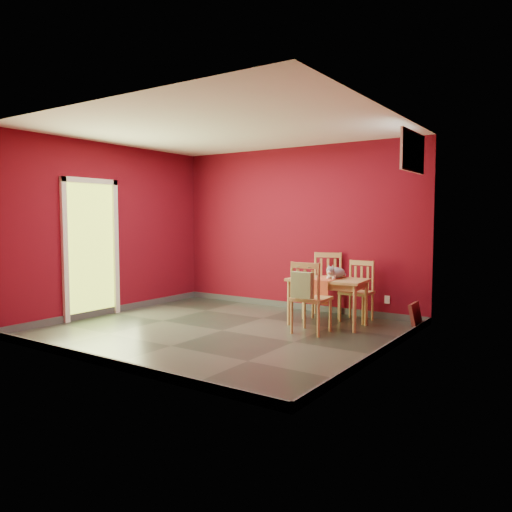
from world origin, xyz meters
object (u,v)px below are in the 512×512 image
Objects in this scene: chair_near at (310,297)px; cat at (336,271)px; picture_frame at (416,317)px; chair_far_right at (358,290)px; dining_table at (328,284)px; tote_bag at (302,285)px; chair_far_left at (327,284)px.

cat is (0.06, 0.68, 0.29)m from chair_near.
chair_near is 2.48× the size of picture_frame.
chair_near is (-0.21, -1.12, 0.03)m from chair_far_right.
picture_frame is at bearing 17.02° from dining_table.
chair_near reaches higher than tote_bag.
chair_far_left reaches higher than tote_bag.
chair_near is at bearing -100.34° from chair_far_right.
cat reaches higher than picture_frame.
chair_far_right is 1.14m from chair_near.
chair_far_left is 2.56× the size of picture_frame.
tote_bag reaches higher than dining_table.
tote_bag is (-0.20, -1.35, 0.22)m from chair_far_right.
tote_bag is (0.01, -0.23, 0.18)m from chair_near.
cat is at bearing -53.11° from chair_far_left.
dining_table is 0.81m from tote_bag.
dining_table reaches higher than picture_frame.
dining_table is 0.71m from chair_far_left.
chair_near is 1.49m from picture_frame.
chair_far_left is 0.55m from chair_far_right.
chair_near is at bearing 91.61° from tote_bag.
dining_table is 2.91× the size of picture_frame.
dining_table is at bearing 92.07° from tote_bag.
dining_table is at bearing -63.45° from chair_far_left.
chair_far_left is 1.48m from tote_bag.
picture_frame is (0.92, -0.19, -0.27)m from chair_far_right.
picture_frame is (1.13, 0.93, -0.30)m from chair_near.
picture_frame is (1.12, 1.16, -0.48)m from tote_bag.
picture_frame is (1.15, 0.35, -0.40)m from dining_table.
chair_near is 2.21× the size of cat.
picture_frame is (1.06, 0.25, -0.59)m from cat.
chair_far_left is at bearing 171.29° from chair_far_right.
tote_bag is at bearing -115.26° from cat.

